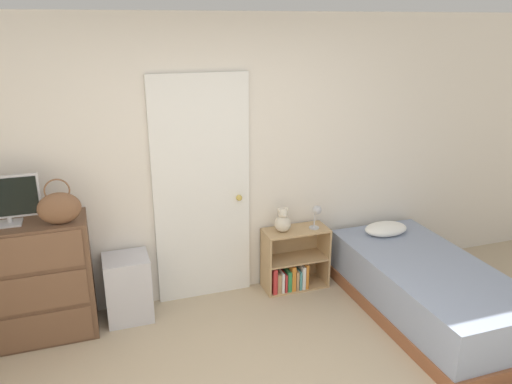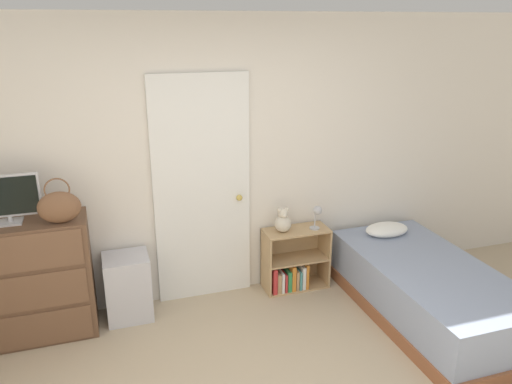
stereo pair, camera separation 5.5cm
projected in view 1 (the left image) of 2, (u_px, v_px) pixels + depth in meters
wall_back at (216, 162)px, 4.45m from camera, size 10.00×0.06×2.55m
door_closed at (202, 191)px, 4.44m from camera, size 0.87×0.09×2.07m
dresser at (25, 283)px, 3.96m from camera, size 1.03×0.43×1.01m
tv at (6, 199)px, 3.72m from camera, size 0.48×0.16×0.39m
handbag at (59, 208)px, 3.76m from camera, size 0.32×0.13×0.36m
storage_bin at (128, 288)px, 4.30m from camera, size 0.38×0.35×0.58m
bookshelf at (292, 266)px, 4.83m from camera, size 0.62×0.28×0.60m
teddy_bear at (283, 221)px, 4.64m from camera, size 0.16×0.16×0.24m
desk_lamp at (317, 213)px, 4.69m from camera, size 0.11×0.10×0.23m
bed at (427, 289)px, 4.37m from camera, size 0.97×1.95×0.60m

